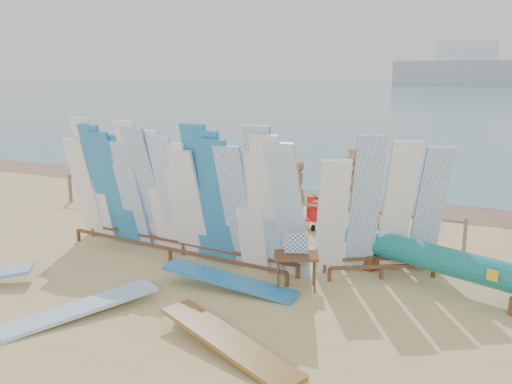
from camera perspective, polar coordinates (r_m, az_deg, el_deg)
The scene contains 22 objects.
ground at distance 12.58m, azimuth -9.10°, elevation -6.74°, with size 160.00×160.00×0.00m, color #D0B878.
ocean at distance 137.86m, azimuth 23.88°, elevation 9.67°, with size 320.00×240.00×0.02m, color slate.
wet_sand_strip at distance 18.67m, azimuth 3.78°, elevation -0.27°, with size 40.00×2.60×0.01m, color #87654B.
distant_ship at distance 190.58m, azimuth 21.20°, elevation 11.96°, with size 45.00×8.00×14.00m.
fence at distance 14.84m, azimuth -2.47°, elevation -1.09°, with size 12.08×0.08×0.90m.
main_surfboard_rack at distance 12.08m, azimuth -8.45°, elevation -0.55°, with size 6.30×1.29×3.14m.
side_surfboard_rack at distance 11.23m, azimuth 13.14°, elevation -2.09°, with size 2.62×2.01×2.96m.
outrigger_canoe at distance 11.09m, azimuth 18.99°, elevation -6.96°, with size 5.77×2.52×0.85m.
vendor_table at distance 10.56m, azimuth 4.24°, elevation -8.25°, with size 1.01×0.88×1.12m.
flat_board_b at distance 10.06m, azimuth -17.91°, elevation -12.22°, with size 0.56×2.70×0.07m, color #90BAE7.
flat_board_d at distance 10.64m, azimuth -2.80°, elevation -10.22°, with size 0.56×2.70×0.07m, color #257ABC.
flat_board_c at distance 8.48m, azimuth -2.93°, elevation -16.47°, with size 0.56×2.70×0.07m, color olive.
beach_chair_left at distance 15.39m, azimuth -0.11°, elevation -2.14°, with size 0.49×0.51×0.77m.
beach_chair_right at distance 14.57m, azimuth 6.32°, elevation -2.98°, with size 0.67×0.68×0.83m.
stroller at distance 14.51m, azimuth 7.23°, elevation -2.34°, with size 0.62×0.83×1.05m.
beachgoer_8 at distance 14.08m, azimuth 10.99°, elevation -1.25°, with size 0.80×0.38×1.64m, color beige.
beachgoer_7 at distance 15.75m, azimuth 4.45°, elevation 0.32°, with size 0.59×0.32×1.61m, color #8C6042.
beachgoer_5 at distance 17.79m, azimuth 10.17°, elevation 1.80°, with size 1.63×0.53×1.75m, color beige.
beachgoer_3 at distance 18.03m, azimuth -7.16°, elevation 1.94°, with size 1.09×0.45×1.69m, color tan.
beachgoer_0 at distance 18.82m, azimuth -14.97°, elevation 2.17°, with size 0.86×0.41×1.76m, color tan.
beachgoer_2 at distance 17.10m, azimuth -2.10°, elevation 1.76°, with size 0.91×0.44×1.87m, color beige.
beachgoer_1 at distance 17.94m, azimuth -7.51°, elevation 2.16°, with size 0.68×0.37×1.86m, color #8C6042.
Camera 1 is at (6.99, -9.62, 4.09)m, focal length 38.00 mm.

